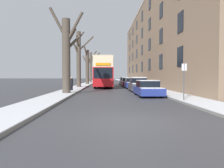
{
  "coord_description": "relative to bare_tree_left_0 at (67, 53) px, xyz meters",
  "views": [
    {
      "loc": [
        -0.91,
        -7.84,
        1.63
      ],
      "look_at": [
        -0.12,
        19.01,
        0.68
      ],
      "focal_mm": 35.0,
      "sensor_mm": 36.0,
      "label": 1
    }
  ],
  "objects": [
    {
      "name": "sidewalk_left",
      "position": [
        -0.38,
        41.31,
        -3.62
      ],
      "size": [
        2.17,
        130.0,
        0.16
      ],
      "color": "gray",
      "rests_on": "ground"
    },
    {
      "name": "double_decker_bus",
      "position": [
        3.15,
        12.5,
        -1.27
      ],
      "size": [
        2.62,
        10.39,
        4.29
      ],
      "color": "red",
      "rests_on": "ground"
    },
    {
      "name": "bare_tree_left_3",
      "position": [
        -0.16,
        32.85,
        0.19
      ],
      "size": [
        1.45,
        2.77,
        7.31
      ],
      "color": "#4C4238",
      "rests_on": "ground"
    },
    {
      "name": "parked_car_4",
      "position": [
        6.95,
        21.53,
        -3.03
      ],
      "size": [
        1.68,
        4.49,
        1.48
      ],
      "color": "slate",
      "rests_on": "ground"
    },
    {
      "name": "bare_tree_left_2",
      "position": [
        0.1,
        22.03,
        -0.03
      ],
      "size": [
        3.37,
        2.79,
        7.21
      ],
      "color": "#4C4238",
      "rests_on": "ground"
    },
    {
      "name": "sidewalk_right",
      "position": [
        9.11,
        41.31,
        -3.62
      ],
      "size": [
        2.17,
        130.0,
        0.16
      ],
      "color": "gray",
      "rests_on": "ground"
    },
    {
      "name": "street_sign_post",
      "position": [
        8.33,
        -6.12,
        -2.29
      ],
      "size": [
        0.32,
        0.07,
        2.45
      ],
      "color": "#4C4F54",
      "rests_on": "ground"
    },
    {
      "name": "parked_car_3",
      "position": [
        6.95,
        15.73,
        -3.07
      ],
      "size": [
        1.79,
        4.34,
        1.35
      ],
      "color": "maroon",
      "rests_on": "ground"
    },
    {
      "name": "ground_plane",
      "position": [
        4.37,
        -11.69,
        -3.7
      ],
      "size": [
        320.0,
        320.0,
        0.0
      ],
      "primitive_type": "plane",
      "color": "#424247"
    },
    {
      "name": "parked_car_2",
      "position": [
        6.95,
        10.03,
        -3.03
      ],
      "size": [
        1.69,
        4.51,
        1.44
      ],
      "color": "navy",
      "rests_on": "ground"
    },
    {
      "name": "parked_car_1",
      "position": [
        6.95,
        3.71,
        -2.99
      ],
      "size": [
        1.77,
        4.39,
        1.55
      ],
      "color": "#474C56",
      "rests_on": "ground"
    },
    {
      "name": "bare_tree_left_1",
      "position": [
        -0.24,
        10.88,
        0.52
      ],
      "size": [
        2.93,
        3.38,
        8.08
      ],
      "color": "#4C4238",
      "rests_on": "ground"
    },
    {
      "name": "parked_car_0",
      "position": [
        6.95,
        -1.57,
        -3.09
      ],
      "size": [
        1.87,
        4.52,
        1.31
      ],
      "color": "navy",
      "rests_on": "ground"
    },
    {
      "name": "terrace_facade_right",
      "position": [
        14.69,
        20.63,
        4.02
      ],
      "size": [
        9.1,
        54.71,
        15.44
      ],
      "color": "#8C7056",
      "rests_on": "ground"
    },
    {
      "name": "bare_tree_left_0",
      "position": [
        0.0,
        0.0,
        0.0
      ],
      "size": [
        3.06,
        1.64,
        7.62
      ],
      "color": "#4C4238",
      "rests_on": "ground"
    },
    {
      "name": "pedestrian_left_sidewalk",
      "position": [
        -0.16,
        3.64,
        -2.83
      ],
      "size": [
        0.34,
        0.34,
        1.58
      ],
      "rotation": [
        0.0,
        0.0,
        3.6
      ],
      "color": "black",
      "rests_on": "ground"
    }
  ]
}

